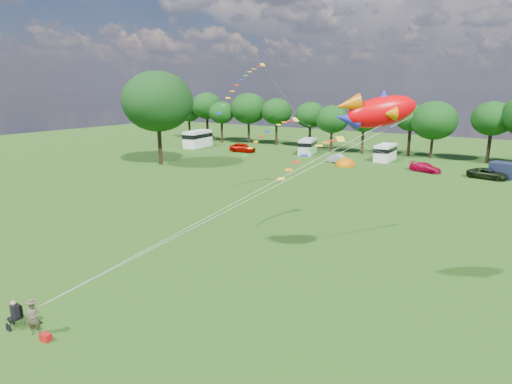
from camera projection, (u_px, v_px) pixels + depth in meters
The scene contains 19 objects.
ground_plane at pixel (177, 290), 23.80m from camera, with size 180.00×180.00×0.00m, color black.
tree_line at pixel (459, 119), 63.93m from camera, with size 102.98×10.98×10.27m.
big_tree at pixel (158, 101), 60.41m from camera, with size 10.00×10.00×13.28m.
car_a at pixel (242, 147), 74.21m from camera, with size 1.87×4.74×1.58m, color #A00700.
car_b at pixel (339, 159), 63.21m from camera, with size 1.37×3.66×1.29m, color #999DA2.
car_c at pixel (425, 167), 56.83m from camera, with size 1.69×4.03×1.21m, color #BB032D.
car_d at pixel (488, 174), 52.53m from camera, with size 2.13×4.70×1.28m, color black.
campervan_a at pixel (198, 138), 80.25m from camera, with size 3.41×6.53×3.06m.
campervan_b at pixel (308, 146), 71.97m from camera, with size 3.46×5.61×2.56m.
campervan_c at pixel (385, 152), 65.31m from camera, with size 2.29×5.18×2.52m.
tent_orange at pixel (345, 166), 61.31m from camera, with size 2.89×3.16×2.26m.
awning_navy at pixel (504, 170), 53.00m from camera, with size 3.07×2.49×1.92m, color #151C31.
kite_flyer at pixel (33, 319), 19.36m from camera, with size 0.58×0.38×1.60m, color brown.
camp_chair at pixel (15, 311), 19.97m from camera, with size 0.57×0.56×1.37m.
kite_bag at pixel (45, 337), 19.03m from camera, with size 0.47×0.31×0.33m, color #A71111.
fish_kite at pixel (375, 112), 21.48m from camera, with size 4.16×3.36×2.30m.
streamer_kite_a at pixel (244, 81), 49.47m from camera, with size 3.25×5.57×5.74m.
streamer_kite_b at pixel (274, 131), 44.13m from camera, with size 4.20×4.75×3.82m.
streamer_kite_c at pixel (317, 151), 30.89m from camera, with size 3.15×4.95×2.80m.
Camera 1 is at (15.74, -15.72, 11.00)m, focal length 30.00 mm.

